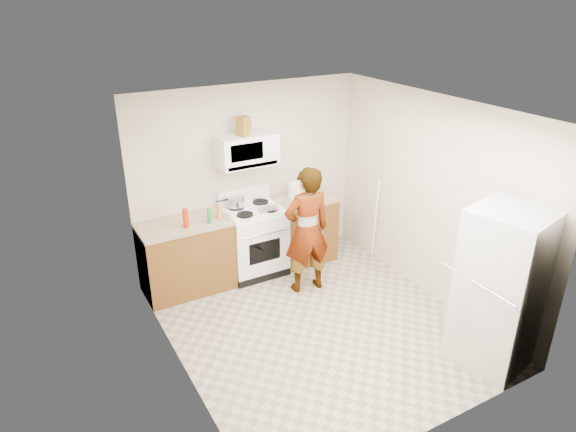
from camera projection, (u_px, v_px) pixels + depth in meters
floor at (318, 324)px, 5.96m from camera, size 3.60×3.60×0.00m
back_wall at (249, 178)px, 6.88m from camera, size 3.20×0.02×2.50m
right_wall at (432, 200)px, 6.16m from camera, size 0.02×3.60×2.50m
cabinet_left at (187, 258)px, 6.50m from camera, size 1.12×0.62×0.90m
counter_left at (184, 224)px, 6.31m from camera, size 1.14×0.64×0.03m
cabinet_right at (303, 229)px, 7.27m from camera, size 0.80×0.62×0.90m
counter_right at (303, 198)px, 7.08m from camera, size 0.82×0.64×0.03m
gas_range at (254, 239)px, 6.90m from camera, size 0.76×0.65×1.13m
microwave at (247, 150)px, 6.51m from camera, size 0.76×0.38×0.40m
person at (307, 230)px, 6.35m from camera, size 0.64×0.46×1.66m
fridge at (500, 289)px, 5.08m from camera, size 0.84×0.84×1.70m
kettle at (294, 190)px, 7.04m from camera, size 0.22×0.22×0.20m
jug at (243, 126)px, 6.32m from camera, size 0.18×0.18×0.24m
saucepan at (235, 201)px, 6.73m from camera, size 0.28×0.28×0.13m
tray at (268, 209)px, 6.66m from camera, size 0.28×0.21×0.05m
bottle_spray at (186, 218)px, 6.14m from camera, size 0.09×0.09×0.24m
bottle_hot_sauce at (219, 212)px, 6.39m from camera, size 0.07×0.07×0.18m
bottle_green_cap at (210, 216)px, 6.27m from camera, size 0.07×0.07×0.19m
pot_lid at (223, 217)px, 6.46m from camera, size 0.31×0.31×0.01m
broom at (375, 219)px, 7.12m from camera, size 0.18×0.24×1.26m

